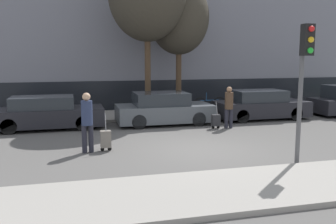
{
  "coord_description": "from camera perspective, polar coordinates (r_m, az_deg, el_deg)",
  "views": [
    {
      "loc": [
        -3.88,
        -10.9,
        2.92
      ],
      "look_at": [
        -0.57,
        1.8,
        0.95
      ],
      "focal_mm": 40.0,
      "sensor_mm": 36.0,
      "label": 1
    }
  ],
  "objects": [
    {
      "name": "trolley_left",
      "position": [
        11.75,
        -9.47,
        -4.09
      ],
      "size": [
        0.34,
        0.29,
        1.18
      ],
      "color": "slate",
      "rests_on": "ground_plane"
    },
    {
      "name": "parked_car_2",
      "position": [
        17.92,
        13.91,
        0.97
      ],
      "size": [
        4.3,
        1.74,
        1.35
      ],
      "color": "black",
      "rests_on": "ground_plane"
    },
    {
      "name": "parked_car_1",
      "position": [
        16.09,
        -0.7,
        0.42
      ],
      "size": [
        4.09,
        1.86,
        1.38
      ],
      "color": "#4C5156",
      "rests_on": "ground_plane"
    },
    {
      "name": "sidewalk_near",
      "position": [
        8.63,
        13.33,
        -11.08
      ],
      "size": [
        28.0,
        2.5,
        0.12
      ],
      "color": "gray",
      "rests_on": "ground_plane"
    },
    {
      "name": "parked_car_0",
      "position": [
        15.8,
        -18.03,
        -0.23
      ],
      "size": [
        4.41,
        1.71,
        1.32
      ],
      "color": "black",
      "rests_on": "ground_plane"
    },
    {
      "name": "trolley_right",
      "position": [
        15.25,
        7.29,
        -1.25
      ],
      "size": [
        0.34,
        0.29,
        1.11
      ],
      "color": "#262628",
      "rests_on": "ground_plane"
    },
    {
      "name": "building_facade",
      "position": [
        21.9,
        -4.44,
        13.87
      ],
      "size": [
        28.0,
        2.76,
        9.95
      ],
      "color": "slate",
      "rests_on": "ground_plane"
    },
    {
      "name": "sidewalk_far",
      "position": [
        18.54,
        -2.33,
        -0.34
      ],
      "size": [
        28.0,
        3.0,
        0.12
      ],
      "color": "gray",
      "rests_on": "ground_plane"
    },
    {
      "name": "traffic_light",
      "position": [
        10.37,
        20.06,
        6.57
      ],
      "size": [
        0.28,
        0.47,
        3.73
      ],
      "color": "#515154",
      "rests_on": "ground_plane"
    },
    {
      "name": "ground_plane",
      "position": [
        11.94,
        4.87,
        -5.66
      ],
      "size": [
        80.0,
        80.0,
        0.0
      ],
      "primitive_type": "plane",
      "color": "#565451"
    },
    {
      "name": "parked_bicycle",
      "position": [
        19.24,
        6.37,
        1.24
      ],
      "size": [
        1.77,
        0.06,
        0.96
      ],
      "color": "black",
      "rests_on": "sidewalk_far"
    },
    {
      "name": "bare_tree_down_street",
      "position": [
        19.01,
        1.67,
        14.15
      ],
      "size": [
        2.98,
        2.98,
        6.51
      ],
      "color": "#4C3826",
      "rests_on": "sidewalk_far"
    },
    {
      "name": "pedestrian_right",
      "position": [
        15.36,
        9.27,
        1.1
      ],
      "size": [
        0.35,
        0.34,
        1.7
      ],
      "rotation": [
        0.0,
        0.0,
        -0.03
      ],
      "color": "#23232D",
      "rests_on": "ground_plane"
    },
    {
      "name": "pedestrian_left",
      "position": [
        11.53,
        -12.24,
        -0.99
      ],
      "size": [
        0.35,
        0.34,
        1.83
      ],
      "rotation": [
        0.0,
        0.0,
        3.24
      ],
      "color": "#23232D",
      "rests_on": "ground_plane"
    }
  ]
}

